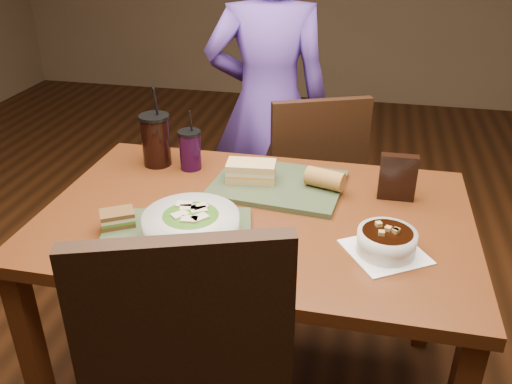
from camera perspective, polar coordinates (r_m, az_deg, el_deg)
dining_table at (r=1.71m, az=0.00°, el=-4.76°), size 1.30×0.85×0.75m
chair_far at (r=2.37m, az=6.73°, el=0.87°), size 0.52×0.54×0.92m
diner at (r=2.50m, az=1.28°, el=8.95°), size 0.63×0.49×1.55m
tray_near at (r=1.53m, az=-8.44°, el=-4.90°), size 0.48×0.41×0.02m
tray_far at (r=1.81m, az=2.34°, el=0.78°), size 0.45×0.36×0.02m
salad_bowl at (r=1.49m, az=-6.83°, el=-3.50°), size 0.26×0.26×0.09m
soup_bowl at (r=1.50m, az=13.57°, el=-5.07°), size 0.27×0.27×0.08m
sandwich_near at (r=1.60m, az=-14.38°, el=-2.68°), size 0.11×0.10×0.04m
sandwich_far at (r=1.81m, az=-0.52°, el=2.20°), size 0.17×0.10×0.06m
baguette_near at (r=1.36m, az=-4.94°, el=-7.42°), size 0.14×0.12×0.06m
baguette_far at (r=1.77m, az=7.28°, el=1.39°), size 0.14×0.10×0.06m
cup_cola at (r=1.97m, az=-10.49°, el=5.43°), size 0.11×0.11×0.29m
cup_berry at (r=1.93m, az=-6.95°, el=4.45°), size 0.08×0.08×0.22m
chip_bag at (r=1.76m, az=14.68°, el=1.50°), size 0.12×0.04×0.15m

